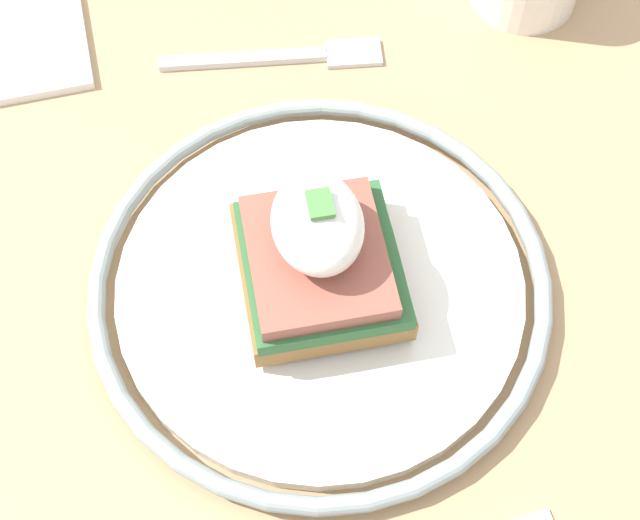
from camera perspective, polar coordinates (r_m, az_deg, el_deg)
The scene contains 4 objects.
dining_table at distance 0.61m, azimuth -3.71°, elevation -6.07°, with size 0.93×0.89×0.78m.
plate at distance 0.49m, azimuth -0.00°, elevation -1.56°, with size 0.25×0.25×0.02m.
sandwich at distance 0.46m, azimuth -0.05°, elevation 0.32°, with size 0.09×0.08×0.08m.
fork at distance 0.59m, azimuth -2.33°, elevation 12.85°, with size 0.03×0.15×0.00m.
Camera 1 is at (0.25, -0.01, 1.22)m, focal length 50.00 mm.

